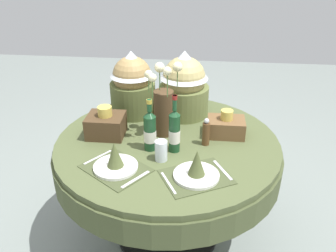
{
  "coord_description": "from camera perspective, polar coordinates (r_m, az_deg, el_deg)",
  "views": [
    {
      "loc": [
        0.2,
        -1.91,
        1.87
      ],
      "look_at": [
        0.0,
        0.03,
        0.83
      ],
      "focal_mm": 38.65,
      "sensor_mm": 36.0,
      "label": 1
    }
  ],
  "objects": [
    {
      "name": "pepper_mill",
      "position": [
        2.15,
        6.01,
        -1.06
      ],
      "size": [
        0.04,
        0.04,
        0.17
      ],
      "color": "brown",
      "rests_on": "dining_table"
    },
    {
      "name": "gift_tub_back_centre",
      "position": [
        2.46,
        2.54,
        6.92
      ],
      "size": [
        0.34,
        0.34,
        0.45
      ],
      "color": "olive",
      "rests_on": "dining_table"
    },
    {
      "name": "woven_basket_side_right",
      "position": [
        2.28,
        9.13,
        -0.02
      ],
      "size": [
        0.23,
        0.17,
        0.17
      ],
      "color": "brown",
      "rests_on": "dining_table"
    },
    {
      "name": "place_setting_left",
      "position": [
        1.95,
        -8.32,
        -5.53
      ],
      "size": [
        0.43,
        0.41,
        0.16
      ],
      "color": "#41492B",
      "rests_on": "dining_table"
    },
    {
      "name": "dining_table",
      "position": [
        2.28,
        -0.09,
        -5.06
      ],
      "size": [
        1.39,
        1.39,
        0.75
      ],
      "color": "#4C5633",
      "rests_on": "ground"
    },
    {
      "name": "tumbler_near_right",
      "position": [
        2.0,
        -1.1,
        -3.9
      ],
      "size": [
        0.07,
        0.07,
        0.12
      ],
      "primitive_type": "cylinder",
      "color": "silver",
      "rests_on": "dining_table"
    },
    {
      "name": "place_setting_right",
      "position": [
        1.87,
        4.52,
        -6.87
      ],
      "size": [
        0.42,
        0.39,
        0.16
      ],
      "color": "#41492B",
      "rests_on": "dining_table"
    },
    {
      "name": "woven_basket_side_left",
      "position": [
        2.27,
        -9.76,
        0.24
      ],
      "size": [
        0.23,
        0.2,
        0.19
      ],
      "color": "#47331E",
      "rests_on": "dining_table"
    },
    {
      "name": "ground",
      "position": [
        2.68,
        -0.08,
        -16.37
      ],
      "size": [
        8.0,
        8.0,
        0.0
      ],
      "primitive_type": "plane",
      "color": "gray"
    },
    {
      "name": "gift_tub_back_left",
      "position": [
        2.48,
        -5.66,
        6.99
      ],
      "size": [
        0.31,
        0.31,
        0.45
      ],
      "color": "#566033",
      "rests_on": "dining_table"
    },
    {
      "name": "wine_bottle_centre",
      "position": [
        2.05,
        1.02,
        -0.75
      ],
      "size": [
        0.07,
        0.07,
        0.35
      ],
      "color": "#194223",
      "rests_on": "dining_table"
    },
    {
      "name": "flower_vase",
      "position": [
        2.21,
        -0.71,
        3.1
      ],
      "size": [
        0.21,
        0.25,
        0.47
      ],
      "color": "#47331E",
      "rests_on": "dining_table"
    },
    {
      "name": "wine_bottle_right",
      "position": [
        2.07,
        -2.86,
        -0.73
      ],
      "size": [
        0.07,
        0.07,
        0.32
      ],
      "color": "#194223",
      "rests_on": "dining_table"
    }
  ]
}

